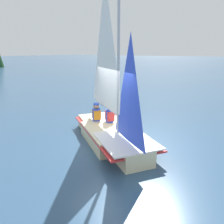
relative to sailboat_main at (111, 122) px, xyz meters
The scene contains 4 objects.
ground_plane 0.73m from the sailboat_main, 146.00° to the left, with size 260.00×260.00×0.00m, color #2D4C6B.
sailboat_main is the anchor object (origin of this frame).
sailor_helm 0.70m from the sailboat_main, 49.89° to the right, with size 0.43×0.42×1.16m.
sailor_crew 1.04m from the sailboat_main, 21.53° to the right, with size 0.43×0.42×1.16m.
Camera 1 is at (-4.03, 5.83, 3.07)m, focal length 35.00 mm.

